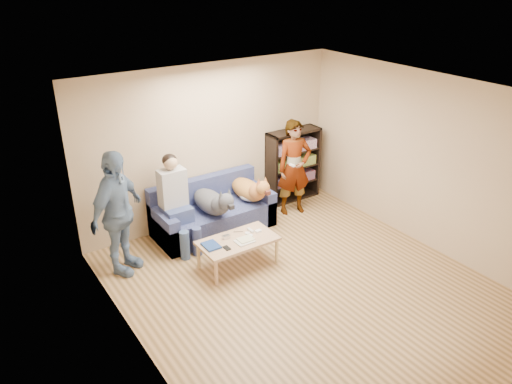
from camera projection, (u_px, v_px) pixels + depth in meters
ground at (306, 287)px, 6.69m from camera, size 5.00×5.00×0.00m
ceiling at (316, 96)px, 5.59m from camera, size 5.00×5.00×0.00m
wall_back at (211, 144)px, 8.02m from camera, size 4.50×0.00×4.50m
wall_front at (497, 306)px, 4.26m from camera, size 4.50×0.00×4.50m
wall_left at (137, 255)px, 5.00m from camera, size 0.00×5.00×5.00m
wall_right at (430, 163)px, 7.28m from camera, size 0.00×5.00×5.00m
blanket at (253, 195)px, 8.15m from camera, size 0.45×0.38×0.16m
person_standing_right at (294, 168)px, 8.38m from camera, size 0.68×0.52×1.65m
person_standing_left at (117, 214)px, 6.70m from camera, size 1.10×0.96×1.78m
held_controller at (292, 165)px, 8.06m from camera, size 0.05×0.12×0.03m
notebook_blue at (211, 246)px, 6.84m from camera, size 0.20×0.26×0.03m
papers at (245, 241)px, 6.95m from camera, size 0.26×0.20×0.02m
magazine at (246, 239)px, 6.98m from camera, size 0.22×0.17×0.01m
camera_silver at (226, 237)px, 7.03m from camera, size 0.11×0.06×0.05m
controller_a at (250, 230)px, 7.22m from camera, size 0.04×0.13×0.03m
controller_b at (258, 231)px, 7.20m from camera, size 0.09×0.06×0.03m
headphone_cup_a at (250, 236)px, 7.09m from camera, size 0.07×0.07×0.02m
headphone_cup_b at (247, 233)px, 7.15m from camera, size 0.07×0.07×0.02m
pen_orange at (243, 245)px, 6.87m from camera, size 0.13×0.06×0.01m
pen_black at (238, 232)px, 7.20m from camera, size 0.13×0.08×0.01m
wallet at (227, 248)px, 6.79m from camera, size 0.07×0.12×0.02m
sofa at (212, 214)px, 8.02m from camera, size 1.90×0.85×0.82m
person_seated at (176, 199)px, 7.38m from camera, size 0.40×0.73×1.47m
dog_gray at (213, 202)px, 7.64m from camera, size 0.38×1.24×0.55m
dog_tan at (250, 190)px, 8.08m from camera, size 0.36×1.14×0.53m
coffee_table at (238, 242)px, 7.03m from camera, size 1.10×0.60×0.42m
bookshelf at (293, 163)px, 8.94m from camera, size 1.00×0.34×1.30m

